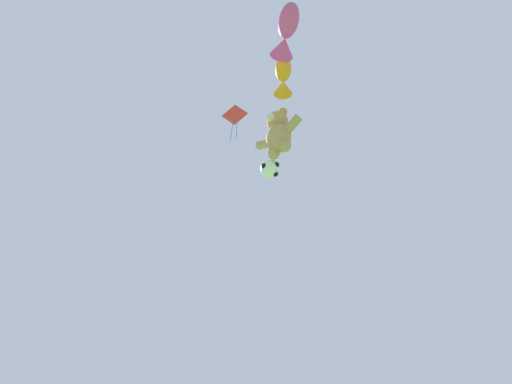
{
  "coord_description": "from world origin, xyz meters",
  "views": [
    {
      "loc": [
        6.89,
        -0.52,
        1.79
      ],
      "look_at": [
        0.11,
        6.25,
        9.24
      ],
      "focal_mm": 24.0,
      "sensor_mm": 36.0,
      "label": 1
    }
  ],
  "objects_px": {
    "soccer_ball_kite": "(270,169)",
    "teddy_bear_kite": "(278,133)",
    "fish_kite_magenta": "(286,34)",
    "diamond_kite": "(235,116)",
    "fish_kite_tangerine": "(283,79)"
  },
  "relations": [
    {
      "from": "soccer_ball_kite",
      "to": "teddy_bear_kite",
      "type": "bearing_deg",
      "value": -21.38
    },
    {
      "from": "fish_kite_magenta",
      "to": "diamond_kite",
      "type": "relative_size",
      "value": 0.73
    },
    {
      "from": "diamond_kite",
      "to": "teddy_bear_kite",
      "type": "bearing_deg",
      "value": 2.74
    },
    {
      "from": "fish_kite_tangerine",
      "to": "fish_kite_magenta",
      "type": "relative_size",
      "value": 0.86
    },
    {
      "from": "soccer_ball_kite",
      "to": "diamond_kite",
      "type": "bearing_deg",
      "value": -167.38
    },
    {
      "from": "fish_kite_tangerine",
      "to": "soccer_ball_kite",
      "type": "bearing_deg",
      "value": 145.29
    },
    {
      "from": "fish_kite_tangerine",
      "to": "diamond_kite",
      "type": "height_order",
      "value": "diamond_kite"
    },
    {
      "from": "fish_kite_magenta",
      "to": "soccer_ball_kite",
      "type": "bearing_deg",
      "value": 140.52
    },
    {
      "from": "soccer_ball_kite",
      "to": "fish_kite_tangerine",
      "type": "xyz_separation_m",
      "value": [
        2.13,
        -1.48,
        2.26
      ]
    },
    {
      "from": "teddy_bear_kite",
      "to": "soccer_ball_kite",
      "type": "relative_size",
      "value": 2.81
    },
    {
      "from": "teddy_bear_kite",
      "to": "fish_kite_magenta",
      "type": "height_order",
      "value": "teddy_bear_kite"
    },
    {
      "from": "teddy_bear_kite",
      "to": "fish_kite_magenta",
      "type": "distance_m",
      "value": 3.72
    },
    {
      "from": "soccer_ball_kite",
      "to": "fish_kite_tangerine",
      "type": "relative_size",
      "value": 0.53
    },
    {
      "from": "teddy_bear_kite",
      "to": "diamond_kite",
      "type": "bearing_deg",
      "value": -177.26
    },
    {
      "from": "fish_kite_tangerine",
      "to": "diamond_kite",
      "type": "bearing_deg",
      "value": 165.2
    }
  ]
}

